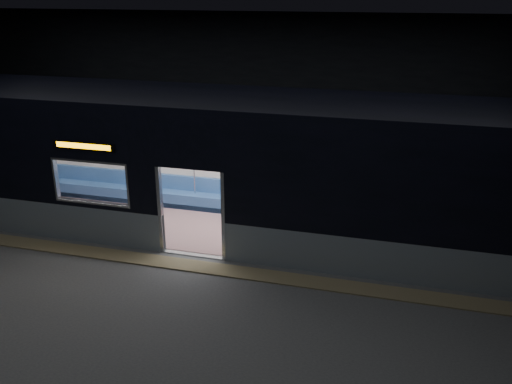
% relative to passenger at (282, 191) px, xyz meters
% --- Properties ---
extents(station_floor, '(24.00, 14.00, 0.01)m').
position_rel_passenger_xyz_m(station_floor, '(-1.48, -3.55, -0.80)').
color(station_floor, '#47494C').
rests_on(station_floor, ground).
extents(station_envelope, '(24.00, 14.00, 5.00)m').
position_rel_passenger_xyz_m(station_envelope, '(-1.48, -3.55, 2.87)').
color(station_envelope, black).
rests_on(station_envelope, station_floor).
extents(tactile_strip, '(22.80, 0.50, 0.03)m').
position_rel_passenger_xyz_m(tactile_strip, '(-1.48, -3.00, -0.78)').
color(tactile_strip, '#8C7F59').
rests_on(tactile_strip, station_floor).
extents(metro_car, '(18.00, 3.04, 3.35)m').
position_rel_passenger_xyz_m(metro_car, '(-1.48, -1.00, 1.05)').
color(metro_car, gray).
rests_on(metro_car, station_floor).
extents(passenger, '(0.43, 0.70, 1.36)m').
position_rel_passenger_xyz_m(passenger, '(0.00, 0.00, 0.00)').
color(passenger, black).
rests_on(passenger, metro_car).
extents(handbag, '(0.29, 0.25, 0.14)m').
position_rel_passenger_xyz_m(handbag, '(0.03, -0.22, -0.12)').
color(handbag, black).
rests_on(handbag, passenger).
extents(transit_map, '(0.95, 0.03, 0.62)m').
position_rel_passenger_xyz_m(transit_map, '(2.10, 0.31, 0.66)').
color(transit_map, white).
rests_on(transit_map, metro_car).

